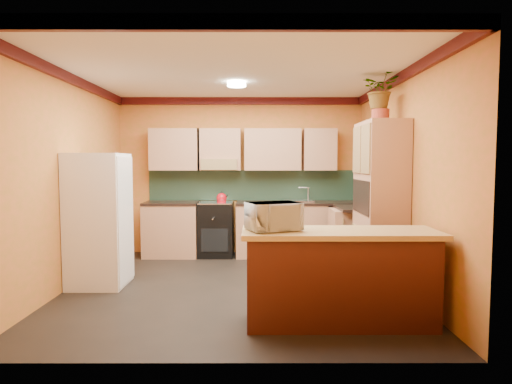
# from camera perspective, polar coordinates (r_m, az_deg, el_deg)

# --- Properties ---
(room_shell) EXTENTS (4.24, 4.24, 2.72)m
(room_shell) POSITION_cam_1_polar(r_m,az_deg,el_deg) (5.69, -2.51, 9.04)
(room_shell) COLOR black
(room_shell) RESTS_ON ground
(base_cabinets_back) EXTENTS (3.65, 0.60, 0.88)m
(base_cabinets_back) POSITION_cam_1_polar(r_m,az_deg,el_deg) (7.27, -0.42, -5.09)
(base_cabinets_back) COLOR tan
(base_cabinets_back) RESTS_ON ground
(countertop_back) EXTENTS (3.65, 0.62, 0.04)m
(countertop_back) POSITION_cam_1_polar(r_m,az_deg,el_deg) (7.21, -0.42, -1.48)
(countertop_back) COLOR black
(countertop_back) RESTS_ON base_cabinets_back
(stove) EXTENTS (0.58, 0.58, 0.91)m
(stove) POSITION_cam_1_polar(r_m,az_deg,el_deg) (7.30, -5.35, -4.95)
(stove) COLOR black
(stove) RESTS_ON ground
(kettle) EXTENTS (0.19, 0.19, 0.18)m
(kettle) POSITION_cam_1_polar(r_m,az_deg,el_deg) (7.17, -4.62, -0.72)
(kettle) COLOR #B30B15
(kettle) RESTS_ON stove
(sink) EXTENTS (0.48, 0.40, 0.03)m
(sink) POSITION_cam_1_polar(r_m,az_deg,el_deg) (7.25, 5.72, -1.19)
(sink) COLOR silver
(sink) RESTS_ON countertop_back
(base_cabinets_right) EXTENTS (0.60, 0.80, 0.88)m
(base_cabinets_right) POSITION_cam_1_polar(r_m,az_deg,el_deg) (6.64, 13.42, -6.07)
(base_cabinets_right) COLOR tan
(base_cabinets_right) RESTS_ON ground
(countertop_right) EXTENTS (0.62, 0.80, 0.04)m
(countertop_right) POSITION_cam_1_polar(r_m,az_deg,el_deg) (6.58, 13.48, -2.12)
(countertop_right) COLOR black
(countertop_right) RESTS_ON base_cabinets_right
(fridge) EXTENTS (0.68, 0.66, 1.70)m
(fridge) POSITION_cam_1_polar(r_m,az_deg,el_deg) (5.84, -20.24, -3.51)
(fridge) COLOR white
(fridge) RESTS_ON ground
(pantry) EXTENTS (0.48, 0.90, 2.10)m
(pantry) POSITION_cam_1_polar(r_m,az_deg,el_deg) (5.69, 16.17, -1.59)
(pantry) COLOR tan
(pantry) RESTS_ON ground
(fern_pot) EXTENTS (0.22, 0.22, 0.16)m
(fern_pot) POSITION_cam_1_polar(r_m,az_deg,el_deg) (5.74, 16.26, 9.76)
(fern_pot) COLOR #993825
(fern_pot) RESTS_ON pantry
(fern) EXTENTS (0.54, 0.51, 0.49)m
(fern) POSITION_cam_1_polar(r_m,az_deg,el_deg) (5.78, 16.32, 12.94)
(fern) COLOR tan
(fern) RESTS_ON fern_pot
(breakfast_bar) EXTENTS (1.80, 0.55, 0.88)m
(breakfast_bar) POSITION_cam_1_polar(r_m,az_deg,el_deg) (4.34, 11.08, -11.43)
(breakfast_bar) COLOR #491A11
(breakfast_bar) RESTS_ON ground
(bar_top) EXTENTS (1.90, 0.65, 0.05)m
(bar_top) POSITION_cam_1_polar(r_m,az_deg,el_deg) (4.24, 11.16, -5.36)
(bar_top) COLOR tan
(bar_top) RESTS_ON breakfast_bar
(microwave) EXTENTS (0.58, 0.49, 0.27)m
(microwave) POSITION_cam_1_polar(r_m,az_deg,el_deg) (4.14, 2.35, -3.27)
(microwave) COLOR white
(microwave) RESTS_ON bar_top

